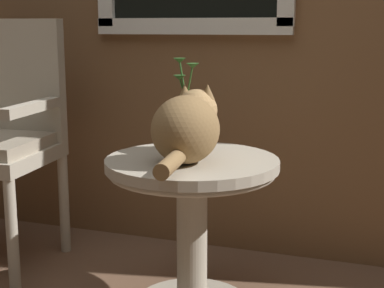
# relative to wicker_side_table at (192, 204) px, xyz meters

# --- Properties ---
(wicker_side_table) EXTENTS (0.59, 0.59, 0.56)m
(wicker_side_table) POSITION_rel_wicker_side_table_xyz_m (0.00, 0.00, 0.00)
(wicker_side_table) COLOR #B2A893
(wicker_side_table) RESTS_ON ground_plane
(cat) EXTENTS (0.25, 0.55, 0.24)m
(cat) POSITION_rel_wicker_side_table_xyz_m (-0.00, -0.04, 0.28)
(cat) COLOR olive
(cat) RESTS_ON wicker_side_table
(pewter_vase_with_ivy) EXTENTS (0.12, 0.12, 0.33)m
(pewter_vase_with_ivy) POSITION_rel_wicker_side_table_xyz_m (-0.06, 0.12, 0.26)
(pewter_vase_with_ivy) COLOR #99999E
(pewter_vase_with_ivy) RESTS_ON wicker_side_table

